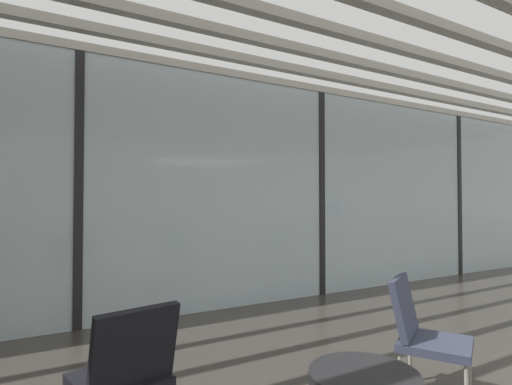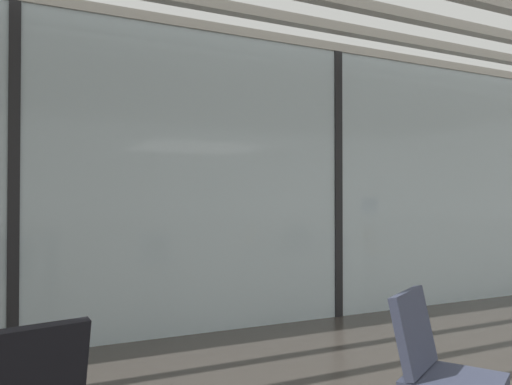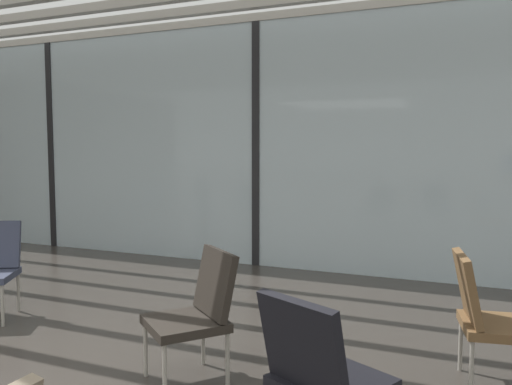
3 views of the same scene
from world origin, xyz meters
The scene contains 7 objects.
glass_curtain_wall centered at (0.00, 5.20, 1.59)m, with size 14.00×0.08×3.17m, color silver.
window_mullion_0 centered at (-3.50, 5.20, 1.59)m, with size 0.10×0.12×3.17m, color black.
window_mullion_1 centered at (0.00, 5.20, 1.59)m, with size 0.10×0.12×3.17m, color black.
window_mullion_2 centered at (3.50, 5.20, 1.59)m, with size 0.10×0.12×3.17m, color black.
parked_airplane centered at (-1.70, 10.23, 2.13)m, with size 14.29×4.25×4.25m.
lounge_chair_0 centered at (-1.42, 2.24, 0.49)m, with size 0.68×0.69×0.87m.
lounge_chair_4 centered at (-3.49, 2.61, 0.49)m, with size 0.58×0.61×0.87m.
Camera 1 is at (-3.96, 0.26, 1.44)m, focal length 27.83 mm.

